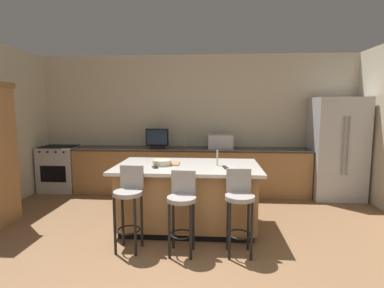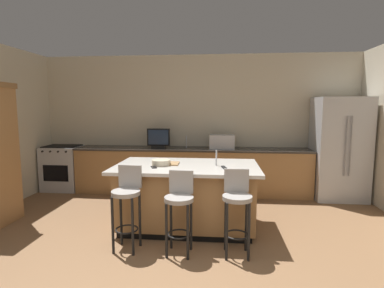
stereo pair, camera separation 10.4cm
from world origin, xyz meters
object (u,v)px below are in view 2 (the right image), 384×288
bar_stool_left (127,200)px  cell_phone (154,167)px  cutting_board (166,163)px  bar_stool_center (180,205)px  refrigerator (339,148)px  fruit_bowl (161,162)px  bar_stool_right (237,204)px  tv_monitor (159,139)px  microwave (222,142)px  kitchen_island (187,196)px  tv_remote (224,168)px  range_oven (63,168)px

bar_stool_left → cell_phone: 0.63m
cutting_board → bar_stool_center: bearing=-69.7°
refrigerator → fruit_bowl: bearing=-150.5°
refrigerator → bar_stool_center: 3.63m
bar_stool_right → fruit_bowl: bearing=144.0°
tv_monitor → microwave: bearing=2.4°
bar_stool_right → fruit_bowl: bar_stool_right is taller
tv_monitor → bar_stool_center: (0.76, -2.46, -0.51)m
microwave → bar_stool_center: size_ratio=0.50×
cutting_board → kitchen_island: bearing=-7.3°
bar_stool_center → tv_remote: bar_stool_center is taller
range_oven → fruit_bowl: (2.44, -1.79, 0.49)m
kitchen_island → bar_stool_right: bearing=-47.9°
tv_monitor → cutting_board: 1.72m
tv_remote → cutting_board: bearing=151.8°
tv_monitor → cell_phone: tv_monitor is taller
bar_stool_center → range_oven: bearing=141.1°
tv_monitor → cell_phone: 1.94m
bar_stool_left → bar_stool_right: bar_stool_left is taller
cell_phone → cutting_board: bearing=42.0°
refrigerator → tv_monitor: refrigerator is taller
bar_stool_left → bar_stool_right: bearing=3.5°
refrigerator → fruit_bowl: 3.48m
range_oven → bar_stool_center: bearing=-41.9°
bar_stool_center → fruit_bowl: 0.88m
refrigerator → microwave: bearing=177.9°
refrigerator → microwave: size_ratio=3.95×
fruit_bowl → range_oven: bearing=143.7°
refrigerator → cell_phone: 3.62m
tv_monitor → bar_stool_right: tv_monitor is taller
microwave → bar_stool_right: (0.17, -2.48, -0.45)m
cell_phone → bar_stool_center: bearing=-73.8°
cutting_board → bar_stool_right: bearing=-38.9°
microwave → cell_phone: (-0.92, -1.96, -0.13)m
refrigerator → bar_stool_center: refrigerator is taller
range_oven → fruit_bowl: fruit_bowl is taller
fruit_bowl → tv_remote: bearing=-8.4°
bar_stool_left → microwave: bearing=69.4°
bar_stool_right → microwave: bearing=91.8°
tv_monitor → tv_remote: tv_monitor is taller
kitchen_island → refrigerator: bearing=31.8°
fruit_bowl → cutting_board: 0.11m
tv_remote → cell_phone: bearing=168.9°
tv_monitor → cell_phone: (0.33, -1.91, -0.18)m
tv_monitor → bar_stool_left: 2.46m
tv_remote → refrigerator: bearing=27.3°
bar_stool_center → fruit_bowl: bearing=119.5°
bar_stool_left → cutting_board: 0.89m
range_oven → microwave: bearing=0.0°
tv_monitor → tv_remote: 2.27m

